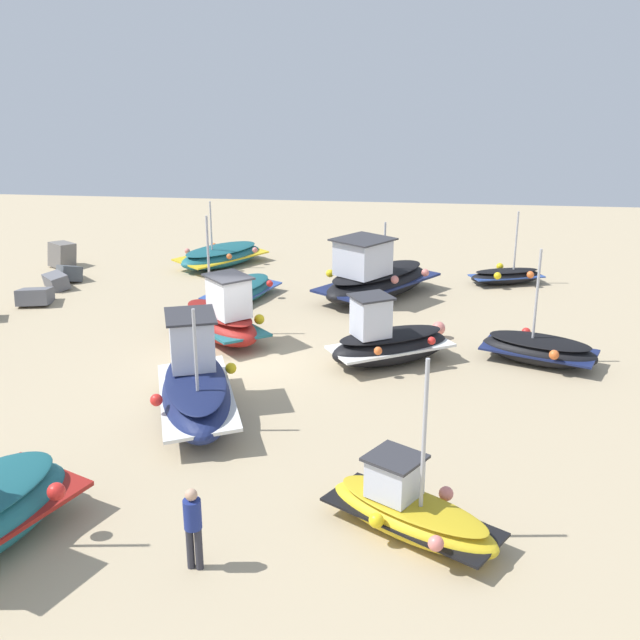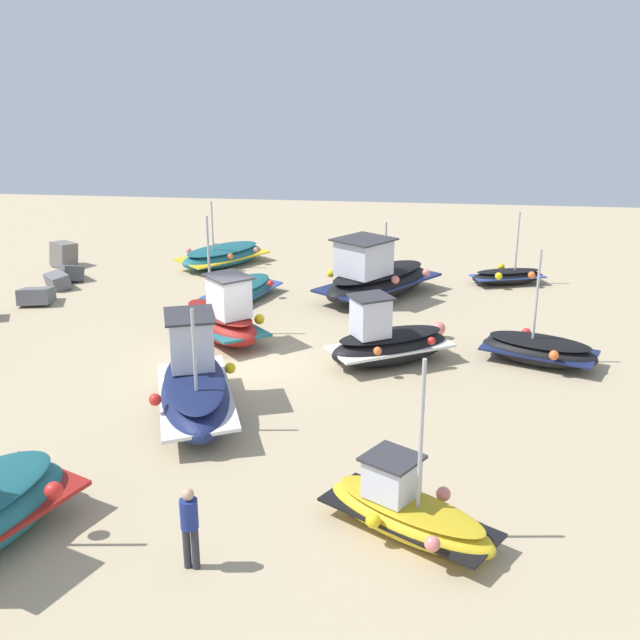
# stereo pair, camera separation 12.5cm
# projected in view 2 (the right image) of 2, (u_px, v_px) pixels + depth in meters

# --- Properties ---
(ground_plane) EXTENTS (57.05, 57.05, 0.00)m
(ground_plane) POSITION_uv_depth(u_px,v_px,m) (237.00, 360.00, 23.09)
(ground_plane) COLOR tan
(fishing_boat_0) EXTENTS (2.59, 3.73, 3.53)m
(fishing_boat_0) POSITION_uv_depth(u_px,v_px,m) (539.00, 350.00, 22.70)
(fishing_boat_0) COLOR black
(fishing_boat_0) RESTS_ON ground_plane
(fishing_boat_1) EXTENTS (4.02, 2.67, 0.80)m
(fishing_boat_1) POSITION_uv_depth(u_px,v_px,m) (243.00, 290.00, 28.88)
(fishing_boat_1) COLOR #1E6670
(fishing_boat_1) RESTS_ON ground_plane
(fishing_boat_2) EXTENTS (2.97, 3.73, 3.67)m
(fishing_boat_2) POSITION_uv_depth(u_px,v_px,m) (406.00, 510.00, 14.44)
(fishing_boat_2) COLOR gold
(fishing_boat_2) RESTS_ON ground_plane
(fishing_boat_3) EXTENTS (4.59, 3.97, 3.02)m
(fishing_boat_3) POSITION_uv_depth(u_px,v_px,m) (223.00, 256.00, 33.78)
(fishing_boat_3) COLOR #1E6670
(fishing_boat_3) RESTS_ON ground_plane
(fishing_boat_5) EXTENTS (5.18, 3.35, 3.23)m
(fishing_boat_5) POSITION_uv_depth(u_px,v_px,m) (195.00, 386.00, 19.30)
(fishing_boat_5) COLOR navy
(fishing_boat_5) RESTS_ON ground_plane
(fishing_boat_6) EXTENTS (5.68, 4.98, 2.90)m
(fishing_boat_6) POSITION_uv_depth(u_px,v_px,m) (376.00, 278.00, 28.94)
(fishing_boat_6) COLOR black
(fishing_boat_6) RESTS_ON ground_plane
(fishing_boat_7) EXTENTS (3.27, 4.06, 2.21)m
(fishing_boat_7) POSITION_uv_depth(u_px,v_px,m) (388.00, 342.00, 22.61)
(fishing_boat_7) COLOR black
(fishing_boat_7) RESTS_ON ground_plane
(fishing_boat_8) EXTENTS (4.08, 3.93, 4.05)m
(fishing_boat_8) POSITION_uv_depth(u_px,v_px,m) (221.00, 318.00, 24.56)
(fishing_boat_8) COLOR maroon
(fishing_boat_8) RESTS_ON ground_plane
(fishing_boat_9) EXTENTS (2.05, 3.25, 3.01)m
(fishing_boat_9) POSITION_uv_depth(u_px,v_px,m) (508.00, 276.00, 30.97)
(fishing_boat_9) COLOR black
(fishing_boat_9) RESTS_ON ground_plane
(person_walking) EXTENTS (0.32, 0.32, 1.61)m
(person_walking) POSITION_uv_depth(u_px,v_px,m) (190.00, 523.00, 13.28)
(person_walking) COLOR #2D2D38
(person_walking) RESTS_ON ground_plane
(mooring_buoy_0) EXTENTS (0.45, 0.45, 0.56)m
(mooring_buoy_0) POSITION_uv_depth(u_px,v_px,m) (439.00, 329.00, 24.82)
(mooring_buoy_0) COLOR #3F3F42
(mooring_buoy_0) RESTS_ON ground_plane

